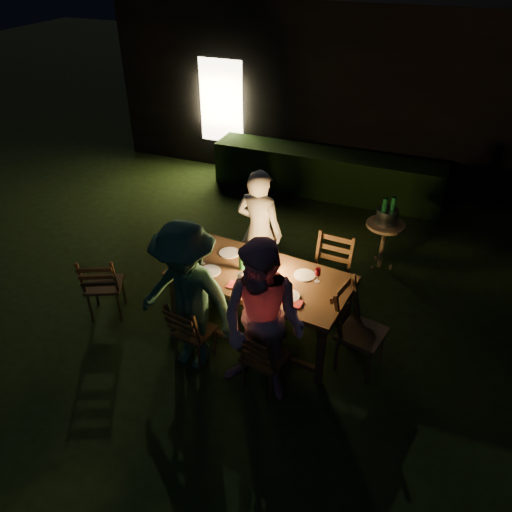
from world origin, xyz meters
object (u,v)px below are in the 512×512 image
at_px(chair_near_left, 194,341).
at_px(chair_far_right, 327,290).
at_px(ice_bucket, 387,217).
at_px(bottle_bucket_a, 383,214).
at_px(chair_far_left, 257,272).
at_px(person_opp_left, 187,299).
at_px(person_opp_right, 263,324).
at_px(bottle_table, 242,259).
at_px(chair_near_right, 264,367).
at_px(person_house_side, 259,232).
at_px(chair_end, 359,344).
at_px(side_table, 385,229).
at_px(dining_table, 261,281).
at_px(lantern, 267,262).
at_px(chair_spare, 106,295).
at_px(bottle_bucket_b, 392,213).

xyz_separation_m(chair_near_left, chair_far_right, (1.16, 1.42, 0.05)).
xyz_separation_m(ice_bucket, bottle_bucket_a, (-0.05, -0.04, 0.05)).
relative_size(chair_far_left, ice_bucket, 3.03).
bearing_deg(person_opp_left, bottle_bucket_a, 65.55).
height_order(person_opp_right, bottle_bucket_a, person_opp_right).
distance_m(bottle_table, ice_bucket, 2.38).
distance_m(chair_near_right, chair_far_right, 1.54).
relative_size(person_house_side, person_opp_right, 0.94).
bearing_deg(person_house_side, chair_far_left, 88.75).
height_order(chair_end, side_table, chair_end).
bearing_deg(person_house_side, chair_near_left, 89.97).
relative_size(dining_table, bottle_bucket_a, 6.75).
distance_m(chair_near_right, side_table, 2.90).
distance_m(chair_end, lantern, 1.36).
xyz_separation_m(chair_far_right, side_table, (0.48, 1.26, 0.32)).
bearing_deg(chair_spare, lantern, -12.40).
bearing_deg(person_opp_left, person_opp_right, 0.00).
height_order(chair_near_right, person_house_side, person_house_side).
height_order(chair_end, lantern, lantern).
relative_size(dining_table, lantern, 6.17).
xyz_separation_m(dining_table, bottle_bucket_b, (1.16, 2.01, 0.12)).
bearing_deg(ice_bucket, bottle_table, -125.04).
relative_size(person_house_side, ice_bucket, 5.82).
distance_m(chair_end, bottle_bucket_a, 2.14).
distance_m(dining_table, chair_far_right, 1.05).
bearing_deg(ice_bucket, dining_table, -119.48).
height_order(chair_spare, lantern, lantern).
xyz_separation_m(ice_bucket, bottle_bucket_b, (0.05, 0.04, 0.05)).
relative_size(chair_end, person_house_side, 0.62).
bearing_deg(chair_near_left, bottle_bucket_a, 67.39).
relative_size(person_opp_left, ice_bucket, 6.07).
xyz_separation_m(person_house_side, ice_bucket, (1.47, 1.10, -0.03)).
bearing_deg(person_opp_right, chair_far_left, 119.56).
bearing_deg(person_opp_left, dining_table, 61.24).
height_order(bottle_table, ice_bucket, bottle_table).
relative_size(chair_near_right, bottle_bucket_b, 2.94).
bearing_deg(chair_far_left, ice_bucket, -139.15).
xyz_separation_m(chair_near_right, side_table, (0.75, 2.78, 0.36)).
xyz_separation_m(chair_near_left, chair_far_left, (0.17, 1.53, 0.00)).
bearing_deg(chair_near_left, chair_spare, 176.25).
xyz_separation_m(chair_far_left, bottle_bucket_a, (1.43, 1.11, 0.61)).
xyz_separation_m(person_opp_right, bottle_table, (-0.61, 0.89, 0.07)).
xyz_separation_m(chair_far_left, bottle_table, (0.12, -0.79, 0.72)).
height_order(chair_end, person_opp_left, person_opp_left).
xyz_separation_m(lantern, ice_bucket, (1.06, 1.92, -0.18)).
bearing_deg(chair_far_right, lantern, 52.81).
bearing_deg(bottle_bucket_b, bottle_table, -125.46).
bearing_deg(ice_bucket, chair_far_right, -110.97).
xyz_separation_m(chair_far_right, chair_end, (0.59, -0.84, 0.01)).
bearing_deg(bottle_bucket_b, chair_spare, -142.13).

